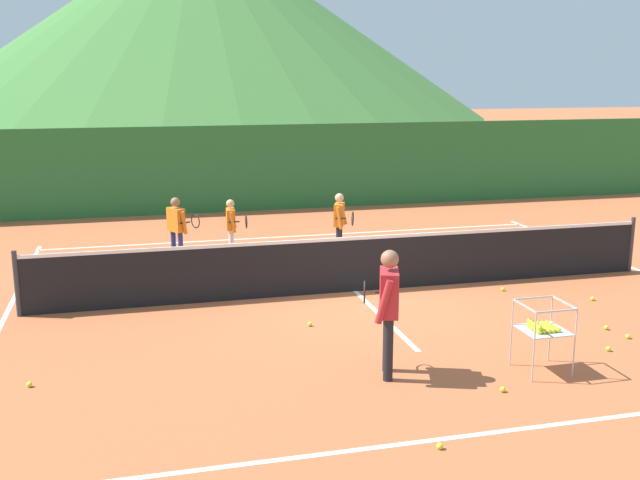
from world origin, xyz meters
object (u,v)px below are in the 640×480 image
(tennis_net, at_px, (356,263))
(student_2, at_px, (340,219))
(tennis_ball_2, at_px, (440,446))
(student_1, at_px, (232,223))
(tennis_ball_4, at_px, (608,349))
(tennis_ball_5, at_px, (503,289))
(tennis_ball_8, at_px, (29,384))
(tennis_ball_1, at_px, (503,389))
(ball_cart, at_px, (542,327))
(tennis_ball_6, at_px, (310,324))
(tennis_ball_0, at_px, (606,328))
(tennis_ball_7, at_px, (592,299))
(instructor, at_px, (388,301))
(student_0, at_px, (177,224))
(tennis_ball_3, at_px, (628,336))

(tennis_net, distance_m, student_2, 2.52)
(tennis_net, height_order, tennis_ball_2, tennis_net)
(student_1, height_order, tennis_ball_4, student_1)
(student_1, xyz_separation_m, tennis_ball_4, (4.27, -6.46, -0.70))
(tennis_ball_5, distance_m, tennis_ball_8, 7.84)
(student_2, distance_m, tennis_ball_2, 8.13)
(tennis_ball_1, bearing_deg, tennis_ball_8, 164.27)
(ball_cart, height_order, tennis_ball_6, ball_cart)
(tennis_ball_0, distance_m, tennis_ball_7, 1.48)
(instructor, height_order, ball_cart, instructor)
(tennis_ball_0, bearing_deg, student_1, 129.98)
(tennis_net, distance_m, ball_cart, 4.17)
(student_0, relative_size, tennis_ball_8, 19.66)
(tennis_ball_0, height_order, tennis_ball_1, same)
(tennis_net, relative_size, student_1, 9.05)
(tennis_net, distance_m, tennis_ball_2, 5.62)
(student_0, relative_size, tennis_ball_7, 19.66)
(tennis_ball_2, bearing_deg, tennis_ball_8, 147.88)
(tennis_ball_4, xyz_separation_m, tennis_ball_6, (-3.71, 2.01, 0.00))
(instructor, relative_size, tennis_ball_2, 23.82)
(student_2, relative_size, tennis_ball_7, 19.45)
(student_2, xyz_separation_m, tennis_ball_8, (-5.41, -5.37, -0.76))
(student_1, bearing_deg, tennis_ball_4, -56.53)
(instructor, height_order, student_1, instructor)
(ball_cart, relative_size, tennis_ball_2, 13.22)
(tennis_ball_8, bearing_deg, tennis_ball_2, -32.12)
(tennis_ball_7, xyz_separation_m, tennis_ball_8, (-8.68, -1.40, 0.00))
(tennis_ball_0, xyz_separation_m, tennis_ball_3, (0.07, -0.41, 0.00))
(tennis_ball_1, relative_size, tennis_ball_8, 1.00)
(tennis_ball_1, xyz_separation_m, tennis_ball_2, (-1.28, -1.10, 0.00))
(tennis_ball_8, bearing_deg, tennis_ball_7, 9.17)
(student_2, height_order, tennis_ball_4, student_2)
(tennis_net, xyz_separation_m, instructor, (-0.69, -3.62, 0.47))
(tennis_ball_0, relative_size, tennis_ball_2, 1.00)
(student_0, xyz_separation_m, tennis_ball_5, (5.35, -3.32, -0.77))
(student_0, bearing_deg, student_2, -4.05)
(tennis_ball_0, height_order, tennis_ball_3, same)
(tennis_ball_0, height_order, tennis_ball_8, same)
(tennis_net, distance_m, tennis_ball_7, 4.00)
(tennis_ball_7, bearing_deg, tennis_ball_2, -137.90)
(tennis_ball_4, height_order, tennis_ball_5, same)
(student_0, distance_m, tennis_ball_0, 8.10)
(tennis_ball_4, height_order, tennis_ball_7, same)
(tennis_ball_5, bearing_deg, tennis_ball_0, -76.58)
(student_1, relative_size, tennis_ball_0, 17.95)
(ball_cart, distance_m, tennis_ball_3, 2.07)
(tennis_ball_2, height_order, tennis_ball_8, same)
(tennis_ball_4, height_order, tennis_ball_8, same)
(instructor, relative_size, ball_cart, 1.80)
(student_1, height_order, ball_cart, student_1)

